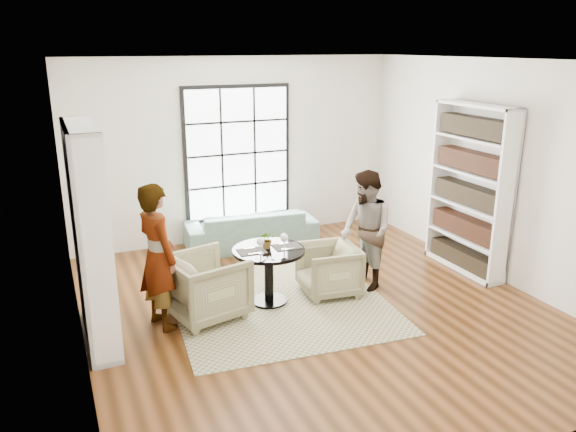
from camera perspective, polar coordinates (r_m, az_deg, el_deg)
name	(u,v)px	position (r m, az deg, el deg)	size (l,w,h in m)	color
ground	(316,307)	(7.16, 2.89, -9.25)	(6.00, 6.00, 0.00)	brown
room_shell	(299,201)	(7.17, 1.12, 1.58)	(6.00, 6.01, 6.00)	silver
rug	(281,303)	(7.24, -0.76, -8.84)	(2.63, 2.63, 0.01)	tan
pedestal_table	(269,264)	(7.07, -1.96, -4.89)	(0.91, 0.91, 0.73)	black
sofa	(251,228)	(9.14, -3.79, -1.24)	(2.10, 0.82, 0.61)	slate
armchair_left	(207,286)	(6.84, -8.28, -7.08)	(0.84, 0.87, 0.79)	tan
armchair_right	(329,270)	(7.42, 4.14, -5.45)	(0.72, 0.74, 0.67)	tan
person_left	(158,257)	(6.56, -13.09, -4.04)	(0.63, 0.41, 1.72)	gray
person_right	(366,231)	(7.51, 7.94, -1.48)	(0.78, 0.61, 1.60)	gray
placemat_left	(252,251)	(6.93, -3.71, -3.59)	(0.34, 0.26, 0.01)	black
placemat_right	(287,246)	(7.07, -0.12, -3.12)	(0.34, 0.26, 0.01)	black
cutlery_left	(252,251)	(6.93, -3.71, -3.54)	(0.14, 0.22, 0.01)	silver
cutlery_right	(287,246)	(7.07, -0.12, -3.06)	(0.14, 0.22, 0.01)	silver
wine_glass_left	(261,242)	(6.81, -2.81, -2.67)	(0.09, 0.09, 0.21)	silver
wine_glass_right	(284,238)	(6.92, -0.38, -2.26)	(0.10, 0.10, 0.21)	silver
flower_centerpiece	(267,239)	(7.01, -2.12, -2.39)	(0.20, 0.17, 0.22)	gray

